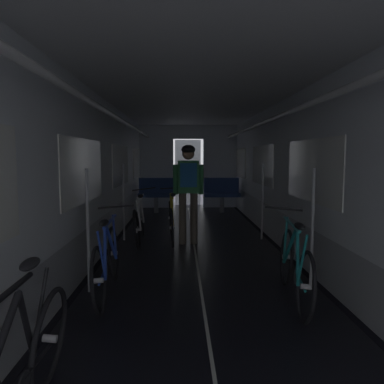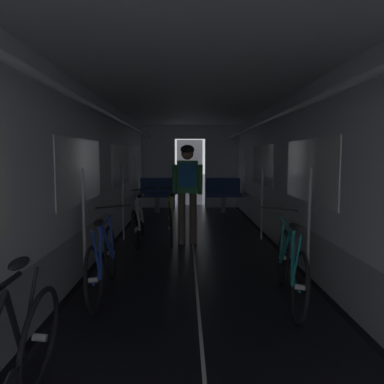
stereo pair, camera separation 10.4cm
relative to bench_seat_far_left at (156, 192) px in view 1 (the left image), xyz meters
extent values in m
cube|color=black|center=(-0.51, -4.82, -0.56)|extent=(0.08, 11.50, 0.01)
cube|color=black|center=(2.31, -4.82, -0.56)|extent=(0.08, 11.50, 0.01)
cube|color=beige|center=(0.90, -4.82, -0.56)|extent=(0.03, 11.27, 0.00)
cube|color=#9EA0A5|center=(-0.61, -4.82, -0.27)|extent=(0.12, 11.50, 0.60)
cube|color=silver|center=(-0.61, -4.82, 0.96)|extent=(0.12, 11.50, 1.85)
cube|color=white|center=(-0.54, -5.40, 0.78)|extent=(0.02, 1.90, 0.80)
cube|color=white|center=(-0.54, -2.52, 0.78)|extent=(0.02, 1.90, 0.80)
cube|color=white|center=(-0.54, 0.35, 0.78)|extent=(0.02, 1.90, 0.80)
cube|color=yellow|center=(-0.54, -4.99, 0.78)|extent=(0.01, 0.20, 0.28)
cylinder|color=white|center=(-0.27, -4.82, 1.53)|extent=(0.07, 11.04, 0.07)
cylinder|color=#B7BABF|center=(-0.37, -5.97, 0.13)|extent=(0.04, 0.04, 1.40)
cylinder|color=#B7BABF|center=(-0.37, -3.37, 0.13)|extent=(0.04, 0.04, 1.40)
cube|color=#9EA0A5|center=(2.41, -4.82, -0.27)|extent=(0.12, 11.50, 0.60)
cube|color=silver|center=(2.41, -4.82, 0.96)|extent=(0.12, 11.50, 1.85)
cube|color=white|center=(2.35, -5.40, 0.78)|extent=(0.02, 1.90, 0.80)
cube|color=white|center=(2.35, -2.52, 0.78)|extent=(0.02, 1.90, 0.80)
cube|color=white|center=(2.35, 0.35, 0.78)|extent=(0.02, 1.90, 0.80)
cube|color=yellow|center=(2.35, -5.41, 0.78)|extent=(0.01, 0.20, 0.28)
cylinder|color=white|center=(2.07, -4.82, 1.53)|extent=(0.07, 11.04, 0.07)
cylinder|color=#B7BABF|center=(2.17, -5.97, 0.13)|extent=(0.04, 0.04, 1.40)
cylinder|color=#B7BABF|center=(2.17, -3.37, 0.13)|extent=(0.04, 0.04, 1.40)
cube|color=silver|center=(-0.05, 0.99, 0.66)|extent=(1.00, 0.12, 2.45)
cube|color=silver|center=(1.85, 0.99, 0.66)|extent=(1.00, 0.12, 2.45)
cube|color=silver|center=(0.90, 0.99, 1.68)|extent=(0.90, 0.12, 0.40)
cube|color=#4C4F54|center=(0.90, 1.69, 0.46)|extent=(0.81, 0.04, 2.05)
cube|color=white|center=(0.90, -4.82, 1.94)|extent=(3.14, 11.62, 0.12)
cylinder|color=gray|center=(0.00, -0.07, -0.35)|extent=(0.12, 0.12, 0.44)
cube|color=#2D4784|center=(0.00, -0.07, -0.08)|extent=(0.96, 0.44, 0.10)
cube|color=#2D4784|center=(0.00, 0.12, 0.17)|extent=(0.96, 0.08, 0.40)
torus|color=gray|center=(-0.43, 0.15, 0.37)|extent=(0.14, 0.14, 0.02)
cylinder|color=gray|center=(1.80, -0.07, -0.35)|extent=(0.12, 0.12, 0.44)
cube|color=#2D4784|center=(1.80, -0.07, -0.08)|extent=(0.96, 0.44, 0.10)
cube|color=#2D4784|center=(1.80, 0.12, 0.17)|extent=(0.96, 0.08, 0.40)
torus|color=gray|center=(1.37, 0.15, 0.37)|extent=(0.14, 0.14, 0.02)
torus|color=black|center=(1.82, -6.81, -0.23)|extent=(0.16, 0.68, 0.67)
cylinder|color=#B2B2B7|center=(1.82, -6.81, -0.23)|extent=(0.10, 0.06, 0.06)
torus|color=black|center=(1.93, -5.80, -0.23)|extent=(0.16, 0.68, 0.67)
cylinder|color=#B2B2B7|center=(1.93, -5.80, -0.23)|extent=(0.10, 0.06, 0.06)
cylinder|color=teal|center=(1.88, -6.11, -0.01)|extent=(0.06, 0.54, 0.56)
cylinder|color=teal|center=(1.84, -6.51, -0.01)|extent=(0.11, 0.34, 0.55)
cylinder|color=teal|center=(1.84, -6.26, 0.25)|extent=(0.13, 0.82, 0.04)
cylinder|color=teal|center=(1.81, -6.74, 0.01)|extent=(0.05, 0.17, 0.49)
cylinder|color=teal|center=(1.85, -6.59, -0.26)|extent=(0.08, 0.45, 0.07)
cylinder|color=teal|center=(1.91, -5.82, 0.01)|extent=(0.08, 0.09, 0.49)
cylinder|color=black|center=(1.88, -6.36, -0.28)|extent=(0.04, 0.17, 0.17)
ellipsoid|color=black|center=(1.79, -6.68, 0.31)|extent=(0.12, 0.25, 0.07)
cylinder|color=black|center=(1.89, -5.80, 0.35)|extent=(0.44, 0.07, 0.06)
torus|color=black|center=(-0.05, -4.08, -0.23)|extent=(0.14, 0.67, 0.67)
cylinder|color=#B2B2B7|center=(-0.05, -4.08, -0.23)|extent=(0.10, 0.05, 0.06)
torus|color=black|center=(-0.10, -3.06, -0.23)|extent=(0.14, 0.67, 0.67)
cylinder|color=#B2B2B7|center=(-0.10, -3.06, -0.23)|extent=(0.10, 0.05, 0.06)
cylinder|color=silver|center=(-0.06, -3.37, -0.02)|extent=(0.08, 0.54, 0.56)
cylinder|color=silver|center=(-0.04, -3.78, -0.02)|extent=(0.11, 0.34, 0.55)
cylinder|color=silver|center=(-0.02, -3.52, 0.25)|extent=(0.07, 0.82, 0.04)
cylinder|color=silver|center=(-0.03, -4.01, 0.01)|extent=(0.08, 0.17, 0.49)
cylinder|color=silver|center=(-0.07, -3.85, -0.26)|extent=(0.05, 0.45, 0.07)
cylinder|color=silver|center=(-0.07, -3.09, 0.01)|extent=(0.09, 0.09, 0.49)
cylinder|color=black|center=(-0.08, -3.63, -0.28)|extent=(0.04, 0.17, 0.17)
ellipsoid|color=black|center=(0.01, -3.95, 0.31)|extent=(0.11, 0.24, 0.07)
cylinder|color=black|center=(-0.03, -3.06, 0.35)|extent=(0.44, 0.04, 0.08)
torus|color=black|center=(-0.12, -6.58, -0.23)|extent=(0.11, 0.67, 0.67)
cylinder|color=#B2B2B7|center=(-0.12, -6.58, -0.23)|extent=(0.10, 0.05, 0.06)
torus|color=black|center=(-0.16, -5.56, -0.23)|extent=(0.11, 0.67, 0.67)
cylinder|color=#B2B2B7|center=(-0.16, -5.56, -0.23)|extent=(0.10, 0.05, 0.06)
cylinder|color=#2342B7|center=(-0.13, -5.87, -0.01)|extent=(0.06, 0.54, 0.56)
cylinder|color=#2342B7|center=(-0.12, -6.28, -0.01)|extent=(0.09, 0.34, 0.55)
cylinder|color=#2342B7|center=(-0.11, -6.03, 0.25)|extent=(0.07, 0.82, 0.04)
cylinder|color=#2342B7|center=(-0.11, -6.51, 0.01)|extent=(0.06, 0.17, 0.49)
cylinder|color=#2342B7|center=(-0.13, -6.35, -0.26)|extent=(0.05, 0.45, 0.07)
cylinder|color=#2342B7|center=(-0.14, -5.59, 0.01)|extent=(0.07, 0.09, 0.49)
cylinder|color=black|center=(-0.15, -6.13, -0.28)|extent=(0.03, 0.17, 0.17)
ellipsoid|color=black|center=(-0.09, -6.46, 0.31)|extent=(0.10, 0.24, 0.07)
cylinder|color=black|center=(-0.12, -5.57, 0.35)|extent=(0.44, 0.04, 0.06)
torus|color=black|center=(-0.19, -7.72, -0.23)|extent=(0.12, 0.67, 0.67)
cylinder|color=#B2B2B7|center=(-0.19, -7.72, -0.23)|extent=(0.10, 0.05, 0.06)
cylinder|color=black|center=(-0.21, -8.02, -0.02)|extent=(0.10, 0.34, 0.55)
cylinder|color=black|center=(-0.22, -7.79, 0.01)|extent=(0.08, 0.16, 0.49)
cylinder|color=black|center=(-0.19, -7.95, -0.26)|extent=(0.04, 0.45, 0.07)
ellipsoid|color=black|center=(-0.25, -7.84, 0.31)|extent=(0.10, 0.24, 0.07)
cylinder|color=brown|center=(0.70, -3.69, -0.12)|extent=(0.13, 0.13, 0.90)
cylinder|color=brown|center=(0.90, -3.69, -0.12)|extent=(0.13, 0.13, 0.90)
cube|color=#337F47|center=(0.80, -3.69, 0.61)|extent=(0.36, 0.22, 0.56)
cylinder|color=#337F47|center=(0.58, -3.67, 0.56)|extent=(0.09, 0.20, 0.53)
cylinder|color=#337F47|center=(1.02, -3.67, 0.56)|extent=(0.09, 0.20, 0.53)
sphere|color=#9E7051|center=(0.80, -3.69, 1.01)|extent=(0.21, 0.21, 0.21)
ellipsoid|color=black|center=(0.80, -3.69, 1.08)|extent=(0.24, 0.28, 0.16)
cube|color=#1E5693|center=(0.80, -3.86, 0.65)|extent=(0.28, 0.16, 0.40)
torus|color=black|center=(0.53, -3.95, -0.23)|extent=(0.10, 0.67, 0.67)
cylinder|color=#B2B2B7|center=(0.53, -3.95, -0.23)|extent=(0.09, 0.05, 0.05)
torus|color=black|center=(0.47, -2.93, -0.23)|extent=(0.10, 0.67, 0.67)
cylinder|color=#B2B2B7|center=(0.47, -2.93, -0.23)|extent=(0.09, 0.05, 0.05)
cylinder|color=yellow|center=(0.50, -3.24, -0.01)|extent=(0.05, 0.54, 0.56)
cylinder|color=yellow|center=(0.52, -3.65, -0.01)|extent=(0.08, 0.34, 0.55)
cylinder|color=yellow|center=(0.52, -3.40, 0.25)|extent=(0.08, 0.82, 0.04)
cylinder|color=yellow|center=(0.53, -3.88, 0.01)|extent=(0.04, 0.17, 0.49)
cylinder|color=yellow|center=(0.51, -3.72, -0.26)|extent=(0.05, 0.45, 0.07)
cylinder|color=yellow|center=(0.48, -2.96, 0.01)|extent=(0.05, 0.09, 0.49)
cylinder|color=black|center=(0.50, -3.50, -0.28)|extent=(0.03, 0.17, 0.17)
ellipsoid|color=black|center=(0.54, -3.83, 0.31)|extent=(0.11, 0.24, 0.06)
cylinder|color=black|center=(0.50, -2.94, 0.35)|extent=(0.44, 0.05, 0.04)
camera|label=1|loc=(0.67, -10.09, 0.96)|focal=34.63mm
camera|label=2|loc=(0.78, -10.09, 0.96)|focal=34.63mm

